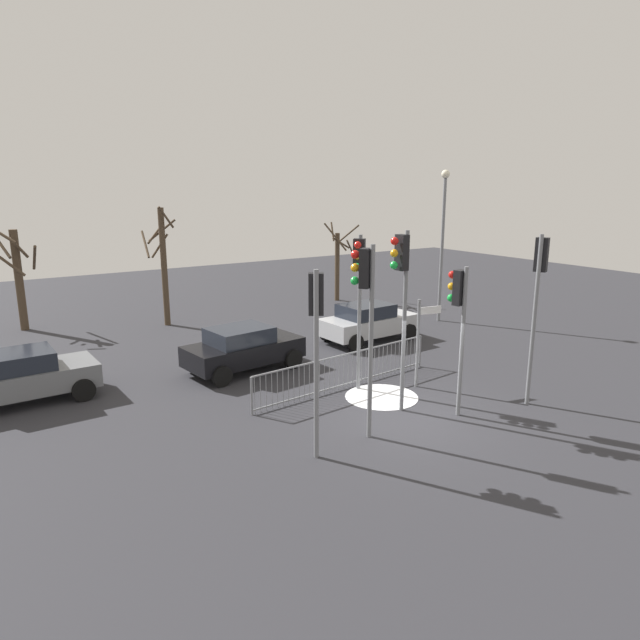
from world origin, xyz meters
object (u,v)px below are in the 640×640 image
(car_grey_far, at_px, (22,376))
(bare_tree_right, at_px, (338,261))
(traffic_light_foreground_left, at_px, (459,307))
(street_lamp, at_px, (443,230))
(traffic_light_rear_left, at_px, (359,279))
(bare_tree_left, at_px, (163,263))
(traffic_light_mid_left, at_px, (539,281))
(car_silver_trailing, at_px, (368,322))
(bare_tree_centre, at_px, (18,276))
(traffic_light_rear_right, at_px, (366,298))
(traffic_light_mid_right, at_px, (316,321))
(car_black_mid, at_px, (243,348))
(direction_sign_post, at_px, (420,338))
(traffic_light_foreground_right, at_px, (402,282))

(car_grey_far, height_order, bare_tree_right, bare_tree_right)
(traffic_light_foreground_left, height_order, street_lamp, street_lamp)
(traffic_light_rear_left, relative_size, bare_tree_left, 0.90)
(traffic_light_mid_left, xyz_separation_m, car_grey_far, (-11.82, 7.66, -2.66))
(car_grey_far, bearing_deg, street_lamp, 0.57)
(car_silver_trailing, bearing_deg, bare_tree_centre, 137.28)
(traffic_light_rear_right, height_order, street_lamp, street_lamp)
(traffic_light_mid_right, relative_size, street_lamp, 0.65)
(bare_tree_left, bearing_deg, car_silver_trailing, -49.87)
(traffic_light_rear_left, xyz_separation_m, traffic_light_mid_left, (3.46, -3.35, 0.08))
(car_black_mid, bearing_deg, bare_tree_left, 83.51)
(traffic_light_rear_left, distance_m, direction_sign_post, 2.63)
(traffic_light_mid_right, relative_size, direction_sign_post, 1.58)
(traffic_light_mid_right, relative_size, car_black_mid, 1.06)
(traffic_light_rear_right, xyz_separation_m, car_grey_far, (-6.63, 6.89, -2.63))
(traffic_light_foreground_right, distance_m, direction_sign_post, 2.94)
(direction_sign_post, bearing_deg, street_lamp, 53.47)
(street_lamp, relative_size, bare_tree_right, 1.61)
(car_grey_far, xyz_separation_m, street_lamp, (16.71, 0.83, 3.25))
(car_black_mid, distance_m, bare_tree_centre, 11.33)
(traffic_light_rear_right, distance_m, bare_tree_left, 13.60)
(bare_tree_centre, bearing_deg, traffic_light_mid_right, -75.43)
(traffic_light_foreground_left, distance_m, bare_tree_left, 14.15)
(bare_tree_left, bearing_deg, direction_sign_post, -71.75)
(traffic_light_mid_left, relative_size, traffic_light_foreground_left, 1.19)
(traffic_light_foreground_left, bearing_deg, traffic_light_rear_left, 103.99)
(traffic_light_mid_right, xyz_separation_m, traffic_light_rear_left, (3.21, 2.77, 0.25))
(direction_sign_post, height_order, bare_tree_centre, bare_tree_centre)
(traffic_light_foreground_right, bearing_deg, car_grey_far, 52.60)
(traffic_light_rear_right, relative_size, direction_sign_post, 1.73)
(traffic_light_rear_right, bearing_deg, traffic_light_rear_left, 21.26)
(car_silver_trailing, xyz_separation_m, bare_tree_centre, (-11.02, 9.16, 1.52))
(traffic_light_foreground_left, xyz_separation_m, bare_tree_left, (-3.22, 13.78, -0.20))
(car_silver_trailing, bearing_deg, traffic_light_foreground_left, -112.79)
(traffic_light_mid_right, bearing_deg, street_lamp, 66.19)
(traffic_light_foreground_left, distance_m, car_silver_trailing, 7.71)
(traffic_light_foreground_left, distance_m, bare_tree_right, 15.40)
(direction_sign_post, distance_m, car_silver_trailing, 5.31)
(car_grey_far, bearing_deg, traffic_light_rear_left, -29.57)
(bare_tree_centre, xyz_separation_m, bare_tree_right, (14.57, -2.00, -0.23))
(car_black_mid, relative_size, bare_tree_right, 0.98)
(bare_tree_right, bearing_deg, traffic_light_rear_right, -122.58)
(traffic_light_rear_left, bearing_deg, bare_tree_right, -74.91)
(traffic_light_mid_right, height_order, traffic_light_rear_left, traffic_light_rear_left)
(traffic_light_mid_left, bearing_deg, traffic_light_foreground_right, -136.14)
(traffic_light_foreground_left, bearing_deg, car_black_mid, 108.66)
(traffic_light_mid_left, distance_m, bare_tree_centre, 19.96)
(street_lamp, bearing_deg, bare_tree_right, 100.71)
(car_grey_far, bearing_deg, traffic_light_foreground_right, -38.90)
(car_silver_trailing, bearing_deg, direction_sign_post, -113.85)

